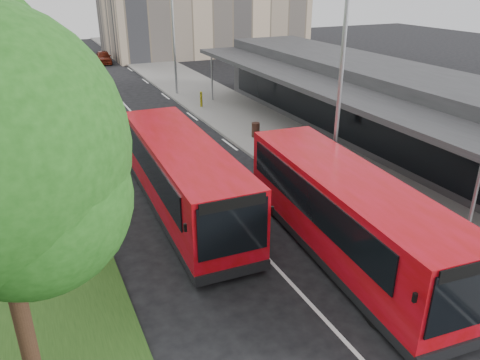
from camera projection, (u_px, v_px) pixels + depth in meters
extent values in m
plane|color=black|center=(260.00, 250.00, 15.48)|extent=(120.00, 120.00, 0.00)
cube|color=gray|center=(209.00, 98.00, 34.37)|extent=(5.00, 80.00, 0.15)
cube|color=#1F3E14|center=(16.00, 119.00, 29.38)|extent=(5.00, 80.00, 0.10)
cube|color=silver|center=(146.00, 127.00, 27.94)|extent=(0.12, 70.00, 0.01)
cube|color=silver|center=(379.00, 257.00, 15.08)|extent=(0.12, 2.00, 0.01)
cube|color=silver|center=(286.00, 187.00, 20.07)|extent=(0.12, 2.00, 0.01)
cube|color=silver|center=(230.00, 145.00, 25.05)|extent=(0.12, 2.00, 0.01)
cube|color=silver|center=(192.00, 116.00, 30.04)|extent=(0.12, 2.00, 0.01)
cube|color=silver|center=(165.00, 96.00, 35.02)|extent=(0.12, 2.00, 0.01)
cube|color=silver|center=(145.00, 81.00, 40.01)|extent=(0.12, 2.00, 0.01)
cube|color=silver|center=(130.00, 69.00, 45.00)|extent=(0.12, 2.00, 0.01)
cube|color=silver|center=(117.00, 60.00, 49.98)|extent=(0.12, 2.00, 0.01)
cube|color=silver|center=(107.00, 52.00, 54.97)|extent=(0.12, 2.00, 0.01)
cube|color=#2B2C2E|center=(373.00, 101.00, 25.55)|extent=(5.00, 26.00, 4.00)
cube|color=black|center=(334.00, 114.00, 24.74)|extent=(0.06, 24.00, 2.20)
cube|color=#2B2C2E|center=(316.00, 84.00, 23.57)|extent=(2.80, 26.00, 0.25)
cylinder|color=#9B9EA3|center=(472.00, 209.00, 14.59)|extent=(0.12, 0.12, 3.30)
cylinder|color=#9B9EA3|center=(212.00, 79.00, 32.87)|extent=(0.12, 0.12, 3.30)
cylinder|color=#301D13|center=(21.00, 316.00, 9.49)|extent=(0.36, 0.36, 3.98)
sphere|color=#1D5216|center=(30.00, 198.00, 8.30)|extent=(3.62, 3.62, 3.62)
cylinder|color=#301D13|center=(13.00, 145.00, 19.53)|extent=(0.36, 0.36, 3.65)
sphere|color=#1D5216|center=(18.00, 86.00, 18.43)|extent=(3.32, 3.32, 3.32)
cylinder|color=#301D13|center=(10.00, 87.00, 29.48)|extent=(0.36, 0.36, 3.74)
sphere|color=#1D5216|center=(13.00, 45.00, 28.35)|extent=(3.40, 3.40, 3.40)
cylinder|color=#9B9EA3|center=(339.00, 100.00, 17.08)|extent=(0.16, 0.16, 8.00)
cylinder|color=#9B9EA3|center=(174.00, 38.00, 33.70)|extent=(0.16, 0.16, 8.00)
cube|color=#B8091C|center=(346.00, 211.00, 14.59)|extent=(3.15, 9.98, 2.48)
cube|color=black|center=(343.00, 245.00, 15.08)|extent=(3.17, 10.00, 0.28)
cube|color=black|center=(468.00, 299.00, 10.25)|extent=(2.10, 0.22, 1.64)
cube|color=black|center=(281.00, 149.00, 18.67)|extent=(2.05, 0.22, 1.22)
cube|color=black|center=(309.00, 201.00, 14.28)|extent=(0.75, 8.39, 1.12)
cube|color=black|center=(375.00, 190.00, 15.03)|extent=(0.75, 8.39, 1.12)
cube|color=black|center=(456.00, 350.00, 10.82)|extent=(2.34, 0.27, 0.33)
cube|color=black|center=(476.00, 269.00, 9.92)|extent=(1.96, 0.20, 0.33)
cube|color=black|center=(415.00, 298.00, 9.92)|extent=(0.09, 0.09, 0.23)
cylinder|color=black|center=(376.00, 311.00, 12.01)|extent=(0.35, 0.86, 0.84)
cylinder|color=black|center=(437.00, 295.00, 12.62)|extent=(0.35, 0.86, 0.84)
cylinder|color=black|center=(275.00, 206.00, 17.48)|extent=(0.35, 0.86, 0.84)
cylinder|color=black|center=(321.00, 198.00, 18.09)|extent=(0.35, 0.86, 0.84)
cube|color=#B8091C|center=(183.00, 174.00, 17.32)|extent=(2.67, 9.94, 2.49)
cube|color=black|center=(184.00, 203.00, 17.81)|extent=(2.69, 9.96, 0.28)
cube|color=black|center=(233.00, 229.00, 13.04)|extent=(2.12, 0.12, 1.64)
cube|color=black|center=(151.00, 127.00, 21.34)|extent=(2.07, 0.12, 1.22)
cube|color=black|center=(148.00, 165.00, 16.95)|extent=(0.33, 8.46, 1.13)
cube|color=black|center=(210.00, 156.00, 17.80)|extent=(0.33, 8.46, 1.13)
cube|color=black|center=(234.00, 273.00, 13.62)|extent=(2.35, 0.16, 0.33)
cube|color=black|center=(233.00, 204.00, 12.71)|extent=(1.97, 0.10, 0.33)
cube|color=black|center=(185.00, 228.00, 12.65)|extent=(0.08, 0.08, 0.23)
cube|color=black|center=(272.00, 210.00, 13.59)|extent=(0.08, 0.08, 0.23)
cylinder|color=black|center=(183.00, 249.00, 14.74)|extent=(0.31, 0.85, 0.85)
cylinder|color=black|center=(241.00, 236.00, 15.44)|extent=(0.31, 0.85, 0.85)
cylinder|color=black|center=(141.00, 175.00, 20.12)|extent=(0.31, 0.85, 0.85)
cylinder|color=black|center=(185.00, 169.00, 20.83)|extent=(0.31, 0.85, 0.85)
cylinder|color=#371E16|center=(256.00, 130.00, 25.65)|extent=(0.48, 0.48, 0.79)
cylinder|color=yellow|center=(201.00, 99.00, 31.54)|extent=(0.17, 0.17, 1.01)
imported|color=#621A0E|center=(103.00, 57.00, 47.81)|extent=(1.90, 3.87, 1.27)
imported|color=navy|center=(72.00, 53.00, 50.42)|extent=(1.54, 4.05, 1.32)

